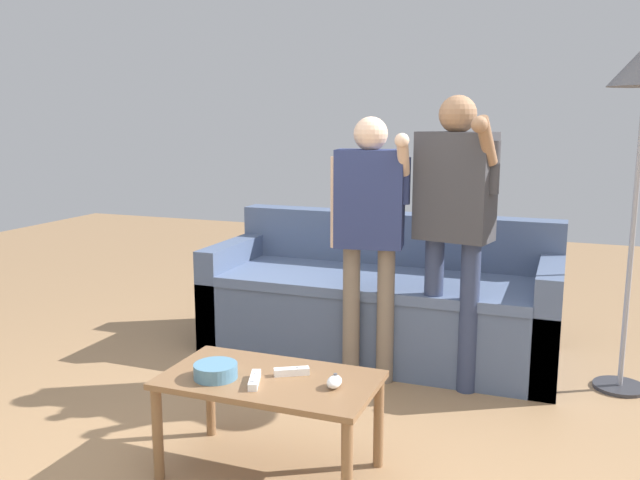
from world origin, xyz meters
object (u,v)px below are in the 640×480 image
object	(u,v)px
snack_bowl	(216,371)
player_center	(370,219)
game_remote_wand_far	(219,367)
game_remote_wand_spare	(292,371)
coffee_table	(270,391)
game_remote_nunchuk	(334,382)
game_remote_wand_near	(255,380)
player_right	(454,209)
couch	(382,304)

from	to	relation	value
snack_bowl	player_center	bearing A→B (deg)	76.19
game_remote_wand_far	game_remote_wand_spare	world-z (taller)	same
coffee_table	game_remote_nunchuk	size ratio (longest dim) A/B	10.01
snack_bowl	game_remote_nunchuk	xyz separation A→B (m)	(0.49, 0.08, -0.01)
snack_bowl	game_remote_wand_near	size ratio (longest dim) A/B	1.08
player_center	game_remote_wand_near	bearing A→B (deg)	-95.66
game_remote_wand_far	player_right	bearing A→B (deg)	56.92
game_remote_wand_far	game_remote_wand_spare	size ratio (longest dim) A/B	0.95
coffee_table	snack_bowl	world-z (taller)	snack_bowl
coffee_table	game_remote_wand_near	distance (m)	0.11
player_right	player_center	xyz separation A→B (m)	(-0.45, -0.06, -0.07)
game_remote_wand_near	game_remote_wand_spare	world-z (taller)	same
game_remote_wand_spare	game_remote_wand_far	bearing A→B (deg)	-168.66
game_remote_wand_near	couch	bearing A→B (deg)	88.11
couch	coffee_table	bearing A→B (deg)	-91.04
game_remote_nunchuk	player_center	size ratio (longest dim) A/B	0.06
coffee_table	game_remote_wand_spare	world-z (taller)	game_remote_wand_spare
couch	player_center	distance (m)	0.80
player_right	game_remote_wand_near	xyz separation A→B (m)	(-0.56, -1.25, -0.56)
couch	game_remote_nunchuk	bearing A→B (deg)	-81.04
couch	game_remote_wand_far	xyz separation A→B (m)	(-0.26, -1.62, 0.13)
game_remote_wand_far	player_center	bearing A→B (deg)	73.88
coffee_table	game_remote_wand_spare	bearing A→B (deg)	34.93
snack_bowl	game_remote_nunchuk	distance (m)	0.49
snack_bowl	player_right	bearing A→B (deg)	59.52
couch	game_remote_wand_near	distance (m)	1.70
couch	game_remote_wand_near	world-z (taller)	couch
couch	game_remote_nunchuk	size ratio (longest dim) A/B	24.46
coffee_table	snack_bowl	xyz separation A→B (m)	(-0.20, -0.08, 0.09)
player_right	game_remote_nunchuk	bearing A→B (deg)	-102.10
coffee_table	player_right	xyz separation A→B (m)	(0.54, 1.17, 0.63)
game_remote_wand_far	snack_bowl	bearing A→B (deg)	-68.78
game_remote_wand_far	game_remote_wand_near	bearing A→B (deg)	-19.97
snack_bowl	player_center	size ratio (longest dim) A/B	0.12
game_remote_nunchuk	game_remote_wand_near	bearing A→B (deg)	-166.30
coffee_table	player_center	distance (m)	1.25
couch	snack_bowl	distance (m)	1.72
snack_bowl	game_remote_wand_spare	xyz separation A→B (m)	(0.28, 0.14, -0.01)
player_center	game_remote_wand_far	bearing A→B (deg)	-106.12
coffee_table	game_remote_nunchuk	distance (m)	0.30
coffee_table	player_center	bearing A→B (deg)	85.29
game_remote_wand_near	game_remote_wand_far	size ratio (longest dim) A/B	1.22
snack_bowl	player_center	distance (m)	1.32
game_remote_wand_far	game_remote_wand_spare	distance (m)	0.31
couch	game_remote_wand_far	distance (m)	1.65
game_remote_wand_spare	coffee_table	bearing A→B (deg)	-145.07
coffee_table	game_remote_wand_far	world-z (taller)	game_remote_wand_far
player_right	game_remote_wand_spare	size ratio (longest dim) A/B	11.01
game_remote_nunchuk	game_remote_wand_far	bearing A→B (deg)	-179.82
player_right	couch	bearing A→B (deg)	139.05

